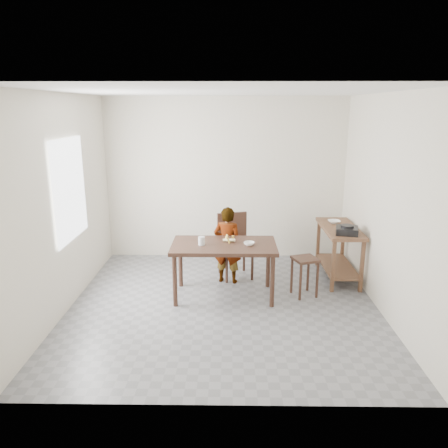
{
  "coord_description": "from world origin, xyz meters",
  "views": [
    {
      "loc": [
        0.08,
        -5.27,
        2.52
      ],
      "look_at": [
        0.0,
        0.4,
        1.0
      ],
      "focal_mm": 35.0,
      "sensor_mm": 36.0,
      "label": 1
    }
  ],
  "objects_px": {
    "prep_counter": "(338,252)",
    "dining_chair": "(236,247)",
    "child": "(227,245)",
    "dining_table": "(224,270)",
    "stool": "(304,277)"
  },
  "relations": [
    {
      "from": "child",
      "to": "stool",
      "type": "relative_size",
      "value": 2.09
    },
    {
      "from": "dining_chair",
      "to": "stool",
      "type": "height_order",
      "value": "dining_chair"
    },
    {
      "from": "prep_counter",
      "to": "dining_chair",
      "type": "bearing_deg",
      "value": 179.49
    },
    {
      "from": "prep_counter",
      "to": "stool",
      "type": "relative_size",
      "value": 2.2
    },
    {
      "from": "child",
      "to": "prep_counter",
      "type": "bearing_deg",
      "value": -159.92
    },
    {
      "from": "child",
      "to": "dining_chair",
      "type": "distance_m",
      "value": 0.26
    },
    {
      "from": "dining_table",
      "to": "child",
      "type": "bearing_deg",
      "value": 85.03
    },
    {
      "from": "dining_table",
      "to": "dining_chair",
      "type": "xyz_separation_m",
      "value": [
        0.17,
        0.71,
        0.11
      ]
    },
    {
      "from": "prep_counter",
      "to": "dining_chair",
      "type": "height_order",
      "value": "dining_chair"
    },
    {
      "from": "prep_counter",
      "to": "dining_chair",
      "type": "relative_size",
      "value": 1.25
    },
    {
      "from": "dining_chair",
      "to": "prep_counter",
      "type": "bearing_deg",
      "value": -16.89
    },
    {
      "from": "prep_counter",
      "to": "child",
      "type": "relative_size",
      "value": 1.05
    },
    {
      "from": "dining_chair",
      "to": "stool",
      "type": "relative_size",
      "value": 1.76
    },
    {
      "from": "child",
      "to": "dining_chair",
      "type": "height_order",
      "value": "child"
    },
    {
      "from": "dining_chair",
      "to": "dining_table",
      "type": "bearing_deg",
      "value": -119.74
    }
  ]
}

